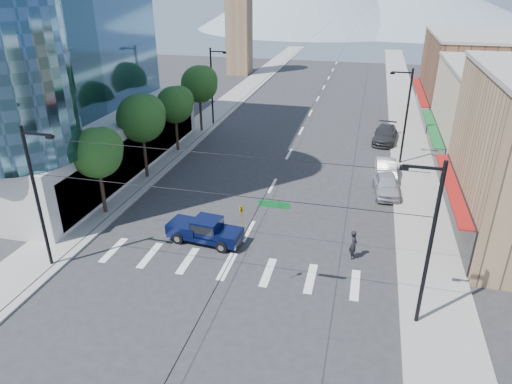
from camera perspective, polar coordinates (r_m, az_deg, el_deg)
ground at (r=27.45m, az=-4.17°, el=-11.05°), size 160.00×160.00×0.00m
sidewalk_left at (r=65.90m, az=-3.51°, el=11.02°), size 4.00×120.00×0.15m
sidewalk_right at (r=63.22m, az=18.04°, el=9.22°), size 4.00×120.00×0.15m
shop_mid at (r=48.16m, az=29.15°, el=7.98°), size 12.00×14.00×9.00m
shop_far at (r=63.26m, az=26.02°, el=12.56°), size 12.00×18.00×10.00m
clock_tower at (r=86.44m, az=-2.16°, el=21.52°), size 4.80×4.80×20.40m
mountain_right at (r=181.53m, az=19.39°, el=21.67°), size 90.00×90.00×18.00m
tree_near at (r=34.51m, az=-19.07°, el=4.85°), size 3.65×3.64×6.71m
tree_midnear at (r=40.07m, az=-13.96°, el=9.13°), size 4.09×4.09×7.52m
tree_midfar at (r=46.31m, az=-9.95°, el=10.84°), size 3.65×3.64×6.71m
tree_far at (r=52.48m, az=-6.94°, el=13.39°), size 4.09×4.09×7.52m
signal_rig at (r=24.10m, az=-4.80°, el=-3.55°), size 21.80×0.20×9.00m
lamp_pole_nw at (r=55.15m, az=-5.43°, el=13.33°), size 2.00×0.25×9.00m
lamp_pole_ne at (r=44.53m, az=18.16°, el=9.33°), size 2.00×0.25×9.00m
pickup_truck at (r=30.84m, az=-6.45°, el=-4.69°), size 5.30×2.42×1.74m
pedestrian at (r=29.56m, az=12.09°, el=-6.42°), size 0.56×0.77×1.95m
parked_car_near at (r=38.92m, az=15.99°, el=0.91°), size 2.37×4.99×1.65m
parked_car_mid at (r=42.03m, az=15.93°, el=2.69°), size 1.90×4.85×1.57m
parked_car_far at (r=51.65m, az=15.83°, el=6.94°), size 2.87×5.89×1.65m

